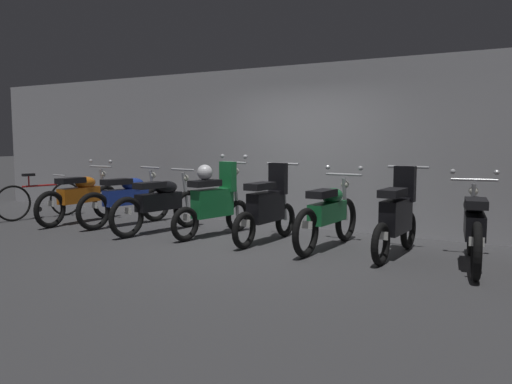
# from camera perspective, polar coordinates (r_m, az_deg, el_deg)

# --- Properties ---
(ground_plane) EXTENTS (80.00, 80.00, 0.00)m
(ground_plane) POSITION_cam_1_polar(r_m,az_deg,el_deg) (7.42, -0.54, -6.11)
(ground_plane) COLOR #424244
(back_wall) EXTENTS (16.00, 0.30, 2.80)m
(back_wall) POSITION_cam_1_polar(r_m,az_deg,el_deg) (9.10, 6.11, 4.95)
(back_wall) COLOR #ADADB2
(back_wall) RESTS_ON ground
(motorbike_slot_0) EXTENTS (0.59, 1.95, 1.15)m
(motorbike_slot_0) POSITION_cam_1_polar(r_m,az_deg,el_deg) (10.07, -18.75, -0.43)
(motorbike_slot_0) COLOR black
(motorbike_slot_0) RESTS_ON ground
(motorbike_slot_1) EXTENTS (0.62, 1.93, 1.03)m
(motorbike_slot_1) POSITION_cam_1_polar(r_m,az_deg,el_deg) (9.51, -13.99, -0.66)
(motorbike_slot_1) COLOR black
(motorbike_slot_1) RESTS_ON ground
(motorbike_slot_2) EXTENTS (0.57, 1.94, 1.03)m
(motorbike_slot_2) POSITION_cam_1_polar(r_m,az_deg,el_deg) (8.69, -10.50, -1.18)
(motorbike_slot_2) COLOR black
(motorbike_slot_2) RESTS_ON ground
(motorbike_slot_3) EXTENTS (0.60, 1.66, 1.29)m
(motorbike_slot_3) POSITION_cam_1_polar(r_m,az_deg,el_deg) (8.22, -4.67, -0.95)
(motorbike_slot_3) COLOR black
(motorbike_slot_3) RESTS_ON ground
(motorbike_slot_4) EXTENTS (0.56, 1.68, 1.18)m
(motorbike_slot_4) POSITION_cam_1_polar(r_m,az_deg,el_deg) (7.73, 1.26, -1.68)
(motorbike_slot_4) COLOR black
(motorbike_slot_4) RESTS_ON ground
(motorbike_slot_5) EXTENTS (0.59, 1.95, 1.15)m
(motorbike_slot_5) POSITION_cam_1_polar(r_m,az_deg,el_deg) (7.35, 7.95, -2.38)
(motorbike_slot_5) COLOR black
(motorbike_slot_5) RESTS_ON ground
(motorbike_slot_6) EXTENTS (0.56, 1.68, 1.18)m
(motorbike_slot_6) POSITION_cam_1_polar(r_m,az_deg,el_deg) (7.04, 15.23, -2.62)
(motorbike_slot_6) COLOR black
(motorbike_slot_6) RESTS_ON ground
(motorbike_slot_7) EXTENTS (0.59, 1.94, 1.15)m
(motorbike_slot_7) POSITION_cam_1_polar(r_m,az_deg,el_deg) (6.76, 22.86, -3.49)
(motorbike_slot_7) COLOR black
(motorbike_slot_7) RESTS_ON ground
(bicycle) EXTENTS (0.55, 1.70, 0.89)m
(bicycle) POSITION_cam_1_polar(r_m,az_deg,el_deg) (10.92, -22.63, -0.80)
(bicycle) COLOR black
(bicycle) RESTS_ON ground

